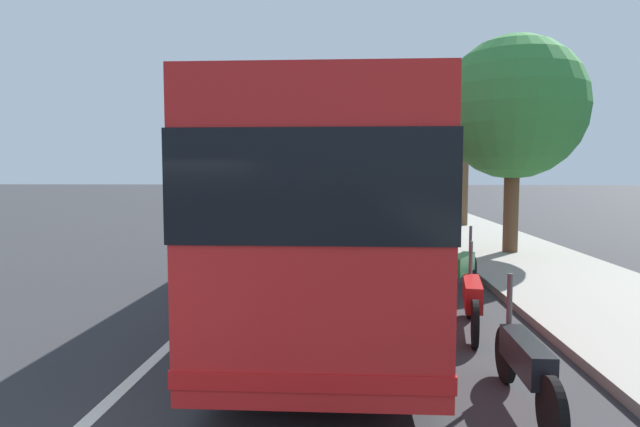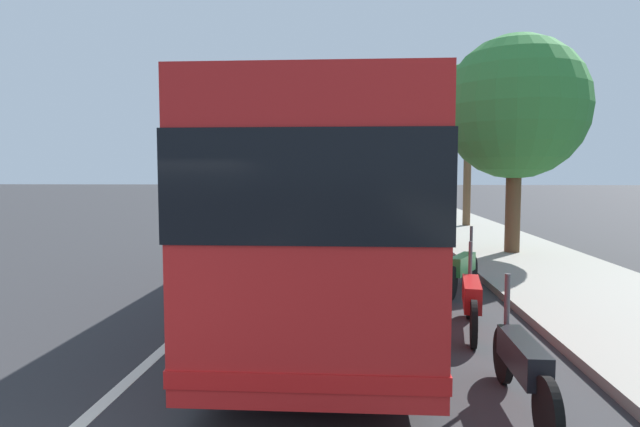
% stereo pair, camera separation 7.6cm
% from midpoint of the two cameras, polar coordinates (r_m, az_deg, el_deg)
% --- Properties ---
extents(sidewalk_curb, '(110.00, 3.60, 0.14)m').
position_cam_midpoint_polar(sidewalk_curb, '(12.57, 24.86, -6.57)').
color(sidewalk_curb, gray).
rests_on(sidewalk_curb, ground).
extents(lane_divider_line, '(110.00, 0.16, 0.01)m').
position_cam_midpoint_polar(lane_divider_line, '(12.02, -8.74, -7.02)').
color(lane_divider_line, silver).
rests_on(lane_divider_line, ground).
extents(coach_bus, '(12.12, 2.59, 3.27)m').
position_cam_midpoint_polar(coach_bus, '(10.36, 1.20, 1.54)').
color(coach_bus, red).
rests_on(coach_bus, ground).
extents(motorcycle_far_end, '(2.09, 0.25, 1.26)m').
position_cam_midpoint_polar(motorcycle_far_end, '(5.83, 20.87, -14.95)').
color(motorcycle_far_end, black).
rests_on(motorcycle_far_end, ground).
extents(motorcycle_by_tree, '(2.15, 0.43, 1.28)m').
position_cam_midpoint_polar(motorcycle_by_tree, '(8.31, 15.81, -8.88)').
color(motorcycle_by_tree, black).
rests_on(motorcycle_by_tree, ground).
extents(motorcycle_nearest_curb, '(1.92, 1.02, 1.27)m').
position_cam_midpoint_polar(motorcycle_nearest_curb, '(10.91, 14.83, -5.76)').
color(motorcycle_nearest_curb, black).
rests_on(motorcycle_nearest_curb, ground).
extents(car_side_street, '(4.19, 1.93, 1.41)m').
position_cam_midpoint_polar(car_side_street, '(26.49, 1.85, 0.68)').
color(car_side_street, silver).
rests_on(car_side_street, ground).
extents(car_ahead_same_lane, '(4.15, 1.91, 1.47)m').
position_cam_midpoint_polar(car_ahead_same_lane, '(43.11, 3.58, 2.11)').
color(car_ahead_same_lane, '#2D7238').
rests_on(car_ahead_same_lane, ground).
extents(car_oncoming, '(4.25, 1.95, 1.59)m').
position_cam_midpoint_polar(car_oncoming, '(42.22, -2.84, 2.14)').
color(car_oncoming, silver).
rests_on(car_oncoming, ground).
extents(roadside_tree_mid_block, '(3.97, 3.97, 6.18)m').
position_cam_midpoint_polar(roadside_tree_mid_block, '(15.95, 20.00, 10.60)').
color(roadside_tree_mid_block, brown).
rests_on(roadside_tree_mid_block, ground).
extents(roadside_tree_far_block, '(3.22, 3.22, 7.02)m').
position_cam_midpoint_polar(roadside_tree_far_block, '(23.69, 15.36, 11.48)').
color(roadside_tree_far_block, brown).
rests_on(roadside_tree_far_block, ground).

